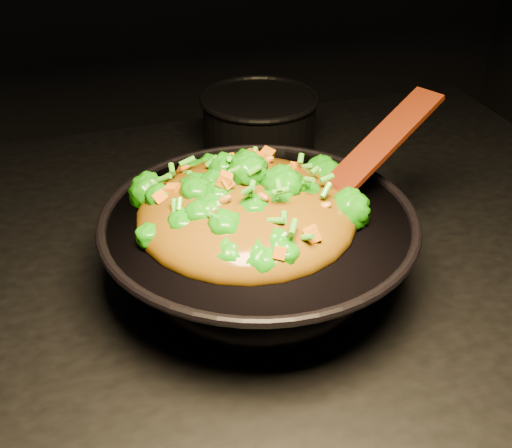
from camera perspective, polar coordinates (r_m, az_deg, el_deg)
name	(u,v)px	position (r m, az deg, el deg)	size (l,w,h in m)	color
stovetop	(259,448)	(1.23, 0.24, -19.25)	(1.20, 0.90, 0.90)	black
wok	(258,253)	(0.80, 0.22, -2.62)	(0.37, 0.37, 0.11)	black
stir_fry	(246,185)	(0.75, -0.88, 3.45)	(0.27, 0.27, 0.09)	#1B7E09
spatula	(365,160)	(0.82, 9.64, 5.66)	(0.28, 0.04, 0.01)	#351207
back_pot	(259,126)	(1.13, 0.29, 8.74)	(0.19, 0.19, 0.11)	black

